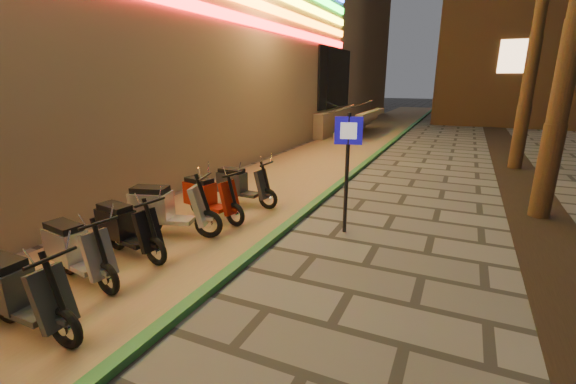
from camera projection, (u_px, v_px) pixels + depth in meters
The scene contains 10 objects.
parking_strip at pixel (312, 163), 13.11m from camera, with size 3.40×60.00×0.01m, color #8C7251.
green_curb at pixel (361, 167), 12.42m from camera, with size 0.18×60.00×0.10m, color #276933.
planting_strip at pixel (557, 254), 6.28m from camera, with size 1.20×40.00×0.02m, color black.
pedestrian_sign at pixel (347, 157), 6.83m from camera, with size 0.48×0.15×2.21m.
scooter_5 at pixel (18, 292), 4.28m from camera, with size 1.55×0.55×1.10m.
scooter_6 at pixel (75, 250), 5.37m from camera, with size 1.51×0.62×1.06m.
scooter_7 at pixel (125, 228), 6.19m from camera, with size 1.51×0.62×1.06m.
scooter_8 at pixel (165, 209), 6.93m from camera, with size 1.68×0.86×1.19m.
scooter_9 at pixel (208, 197), 7.79m from camera, with size 1.54×0.68×1.08m.
scooter_10 at pixel (240, 185), 8.70m from camera, with size 1.51×0.53×1.06m.
Camera 1 is at (1.98, -2.04, 2.76)m, focal length 24.00 mm.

